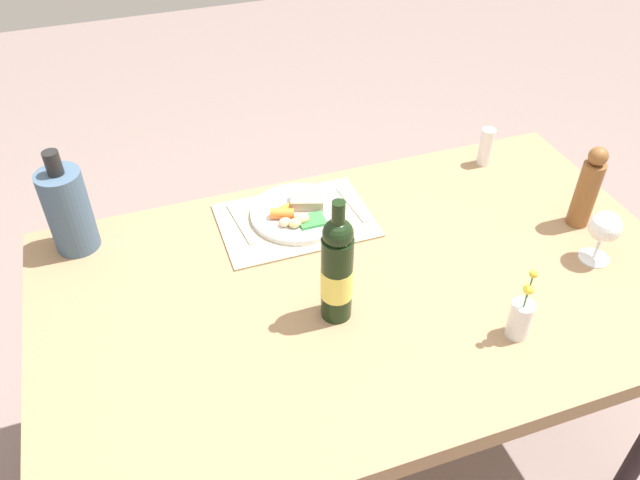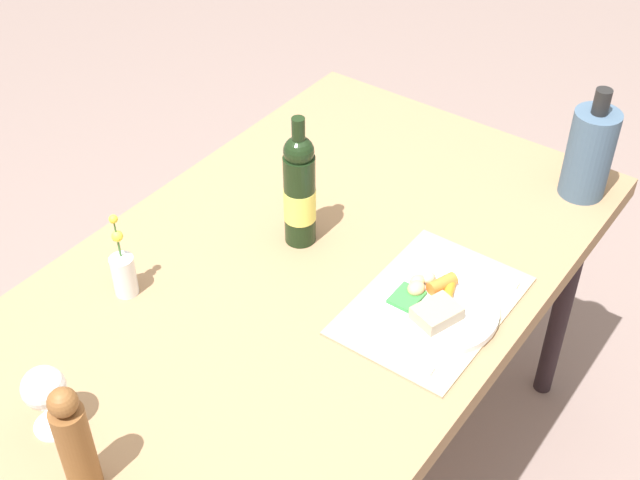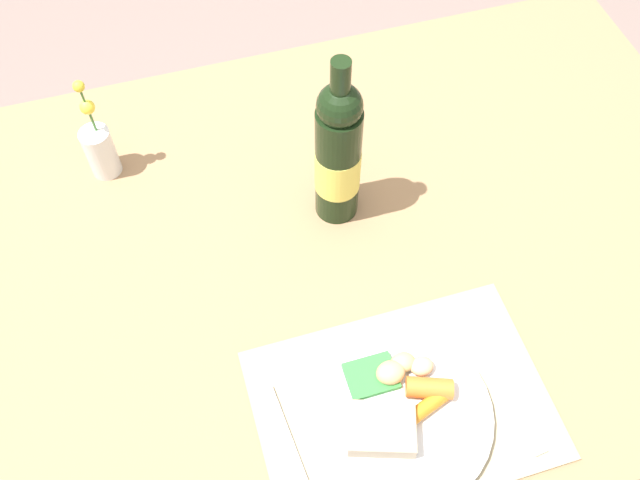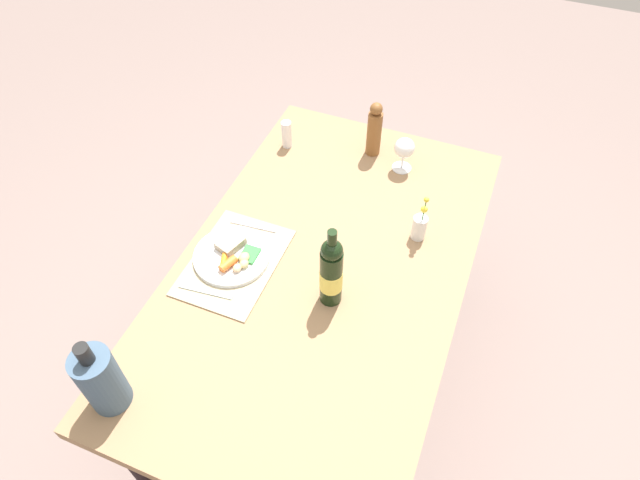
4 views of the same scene
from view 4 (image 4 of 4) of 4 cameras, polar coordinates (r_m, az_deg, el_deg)
ground_plane at (r=2.49m, az=0.17°, el=-13.64°), size 8.00×8.00×0.00m
dining_table at (r=1.89m, az=0.22°, el=-3.93°), size 1.58×0.94×0.77m
placemat at (r=1.87m, az=-8.88°, el=-2.26°), size 0.41×0.28×0.01m
dinner_plate at (r=1.87m, az=-9.09°, el=-1.56°), size 0.26×0.26×0.04m
fork at (r=1.97m, az=-6.91°, el=1.52°), size 0.03×0.17×0.00m
knife at (r=1.81m, az=-11.80°, el=-5.21°), size 0.04×0.19×0.00m
wine_glass at (r=2.14m, az=8.77°, el=9.36°), size 0.08×0.08×0.14m
wine_bottle at (r=1.66m, az=1.18°, el=-3.37°), size 0.07×0.07×0.32m
cooler_bottle at (r=1.60m, az=-21.82°, el=-13.32°), size 0.11×0.11×0.28m
pepper_mill at (r=2.19m, az=5.68°, el=11.32°), size 0.06×0.06×0.24m
flower_vase at (r=1.92m, az=10.32°, el=1.48°), size 0.05×0.05×0.20m
salt_shaker at (r=2.25m, az=-3.48°, el=10.91°), size 0.04×0.04×0.12m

